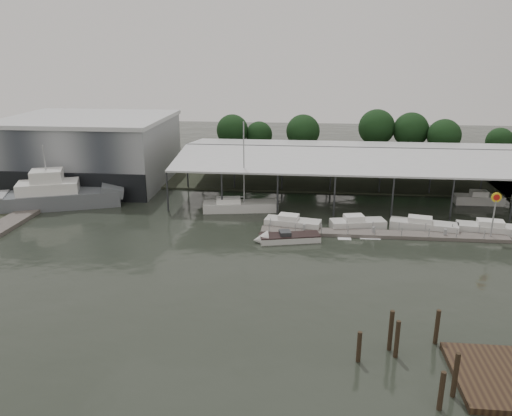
# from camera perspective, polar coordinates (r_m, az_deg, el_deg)

# --- Properties ---
(ground) EXTENTS (200.00, 200.00, 0.00)m
(ground) POSITION_cam_1_polar(r_m,az_deg,el_deg) (49.85, -1.57, -6.69)
(ground) COLOR #242921
(ground) RESTS_ON ground
(land_strip_far) EXTENTS (140.00, 30.00, 0.30)m
(land_strip_far) POSITION_cam_1_polar(r_m,az_deg,el_deg) (89.56, 1.81, 4.55)
(land_strip_far) COLOR #35392B
(land_strip_far) RESTS_ON ground
(land_strip_west) EXTENTS (20.00, 40.00, 0.30)m
(land_strip_west) POSITION_cam_1_polar(r_m,az_deg,el_deg) (90.26, -25.05, 2.96)
(land_strip_west) COLOR #35392B
(land_strip_west) RESTS_ON ground
(storage_warehouse) EXTENTS (24.50, 20.50, 10.50)m
(storage_warehouse) POSITION_cam_1_polar(r_m,az_deg,el_deg) (83.64, -18.40, 6.33)
(storage_warehouse) COLOR gray
(storage_warehouse) RESTS_ON ground
(covered_boat_shed) EXTENTS (58.24, 24.00, 6.96)m
(covered_boat_shed) POSITION_cam_1_polar(r_m,az_deg,el_deg) (75.23, 14.20, 6.15)
(covered_boat_shed) COLOR silver
(covered_boat_shed) RESTS_ON ground
(trawler_dock) EXTENTS (3.00, 18.00, 0.50)m
(trawler_dock) POSITION_cam_1_polar(r_m,az_deg,el_deg) (71.98, -24.47, -0.30)
(trawler_dock) COLOR #605A55
(trawler_dock) RESTS_ON ground
(floating_dock) EXTENTS (28.00, 2.00, 1.40)m
(floating_dock) POSITION_cam_1_polar(r_m,az_deg,el_deg) (59.37, 14.22, -2.92)
(floating_dock) COLOR #605A55
(floating_dock) RESTS_ON ground
(shell_fuel_sign) EXTENTS (1.10, 0.18, 5.55)m
(shell_fuel_sign) POSITION_cam_1_polar(r_m,az_deg,el_deg) (61.23, 25.65, 0.15)
(shell_fuel_sign) COLOR #999B9E
(shell_fuel_sign) RESTS_ON ground
(grey_trawler) EXTENTS (17.61, 10.12, 8.84)m
(grey_trawler) POSITION_cam_1_polar(r_m,az_deg,el_deg) (72.79, -21.69, 1.34)
(grey_trawler) COLOR #595D62
(grey_trawler) RESTS_ON ground
(white_sailboat) EXTENTS (10.16, 4.16, 12.02)m
(white_sailboat) POSITION_cam_1_polar(r_m,az_deg,el_deg) (66.28, -1.94, 0.23)
(white_sailboat) COLOR silver
(white_sailboat) RESTS_ON ground
(speedboat_underway) EXTENTS (18.18, 6.06, 2.00)m
(speedboat_underway) POSITION_cam_1_polar(r_m,az_deg,el_deg) (55.92, 3.24, -3.47)
(speedboat_underway) COLOR silver
(speedboat_underway) RESTS_ON ground
(moored_cruiser_0) EXTENTS (6.93, 3.42, 1.70)m
(moored_cruiser_0) POSITION_cam_1_polar(r_m,az_deg,el_deg) (60.14, 4.15, -1.71)
(moored_cruiser_0) COLOR silver
(moored_cruiser_0) RESTS_ON ground
(moored_cruiser_1) EXTENTS (6.81, 3.50, 1.70)m
(moored_cruiser_1) POSITION_cam_1_polar(r_m,az_deg,el_deg) (61.02, 11.49, -1.74)
(moored_cruiser_1) COLOR silver
(moored_cruiser_1) RESTS_ON ground
(moored_cruiser_2) EXTENTS (8.05, 3.89, 1.70)m
(moored_cruiser_2) POSITION_cam_1_polar(r_m,az_deg,el_deg) (62.42, 18.56, -1.89)
(moored_cruiser_2) COLOR silver
(moored_cruiser_2) RESTS_ON ground
(moored_cruiser_3) EXTENTS (8.46, 3.36, 1.70)m
(moored_cruiser_3) POSITION_cam_1_polar(r_m,az_deg,el_deg) (64.28, 25.51, -2.17)
(moored_cruiser_3) COLOR silver
(moored_cruiser_3) RESTS_ON ground
(mooring_pilings) EXTENTS (6.16, 7.52, 3.74)m
(mooring_pilings) POSITION_cam_1_polar(r_m,az_deg,el_deg) (36.47, 17.49, -15.58)
(mooring_pilings) COLOR #322519
(mooring_pilings) RESTS_ON ground
(horizon_tree_line) EXTENTS (69.96, 9.48, 10.01)m
(horizon_tree_line) POSITION_cam_1_polar(r_m,az_deg,el_deg) (95.18, 15.23, 8.27)
(horizon_tree_line) COLOR #311E16
(horizon_tree_line) RESTS_ON ground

